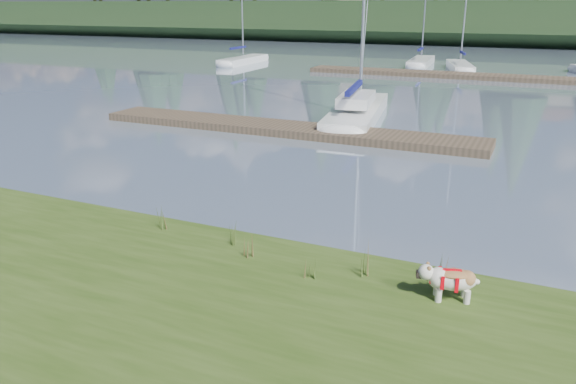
% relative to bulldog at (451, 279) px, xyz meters
% --- Properties ---
extents(ground, '(200.00, 200.00, 0.00)m').
position_rel_bulldog_xyz_m(ground, '(-4.38, 32.61, -0.71)').
color(ground, '#7D8FA4').
rests_on(ground, ground).
extents(bank, '(60.00, 9.00, 0.35)m').
position_rel_bulldog_xyz_m(bank, '(-4.38, -3.39, -0.54)').
color(bank, '#39501A').
rests_on(bank, ground).
extents(ridge, '(200.00, 20.00, 5.00)m').
position_rel_bulldog_xyz_m(ridge, '(-4.38, 75.61, 1.79)').
color(ridge, black).
rests_on(ridge, ground).
extents(bulldog, '(0.99, 0.58, 0.58)m').
position_rel_bulldog_xyz_m(bulldog, '(0.00, 0.00, 0.00)').
color(bulldog, silver).
rests_on(bulldog, bank).
extents(sailboat_main, '(3.40, 9.63, 13.53)m').
position_rel_bulldog_xyz_m(sailboat_main, '(-6.62, 16.13, -0.29)').
color(sailboat_main, white).
rests_on(sailboat_main, ground).
extents(dock_near, '(16.00, 2.00, 0.30)m').
position_rel_bulldog_xyz_m(dock_near, '(-8.38, 11.61, -0.56)').
color(dock_near, '#4C3D2C').
rests_on(dock_near, ground).
extents(dock_far, '(26.00, 2.20, 0.30)m').
position_rel_bulldog_xyz_m(dock_far, '(-2.38, 32.61, -0.56)').
color(dock_far, '#4C3D2C').
rests_on(dock_far, ground).
extents(sailboat_bg_0, '(1.79, 7.82, 11.29)m').
position_rel_bulldog_xyz_m(sailboat_bg_0, '(-22.96, 35.53, -0.39)').
color(sailboat_bg_0, white).
rests_on(sailboat_bg_0, ground).
extents(sailboat_bg_1, '(2.15, 7.81, 11.54)m').
position_rel_bulldog_xyz_m(sailboat_bg_1, '(-8.78, 40.34, -0.39)').
color(sailboat_bg_1, white).
rests_on(sailboat_bg_1, ground).
extents(sailboat_bg_2, '(3.26, 7.42, 11.03)m').
position_rel_bulldog_xyz_m(sailboat_bg_2, '(-5.38, 37.82, -0.38)').
color(sailboat_bg_2, white).
rests_on(sailboat_bg_2, ground).
extents(weed_0, '(0.17, 0.14, 0.52)m').
position_rel_bulldog_xyz_m(weed_0, '(-4.30, 0.43, -0.15)').
color(weed_0, '#475B23').
rests_on(weed_0, bank).
extents(weed_1, '(0.17, 0.14, 0.52)m').
position_rel_bulldog_xyz_m(weed_1, '(-3.72, 0.05, -0.15)').
color(weed_1, '#475B23').
rests_on(weed_1, bank).
extents(weed_2, '(0.17, 0.14, 0.65)m').
position_rel_bulldog_xyz_m(weed_2, '(-1.46, 0.24, -0.09)').
color(weed_2, '#475B23').
rests_on(weed_2, bank).
extents(weed_3, '(0.17, 0.14, 0.61)m').
position_rel_bulldog_xyz_m(weed_3, '(-6.05, 0.50, -0.11)').
color(weed_3, '#475B23').
rests_on(weed_3, bank).
extents(weed_4, '(0.17, 0.14, 0.39)m').
position_rel_bulldog_xyz_m(weed_4, '(-2.32, -0.28, -0.20)').
color(weed_4, '#475B23').
rests_on(weed_4, bank).
extents(weed_5, '(0.17, 0.14, 0.59)m').
position_rel_bulldog_xyz_m(weed_5, '(-0.25, 0.41, -0.11)').
color(weed_5, '#475B23').
rests_on(weed_5, bank).
extents(mud_lip, '(60.00, 0.50, 0.14)m').
position_rel_bulldog_xyz_m(mud_lip, '(-4.38, 1.01, -0.64)').
color(mud_lip, '#33281C').
rests_on(mud_lip, ground).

